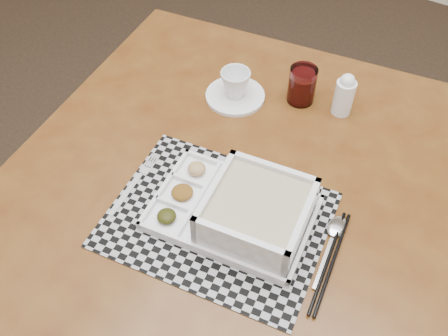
{
  "coord_description": "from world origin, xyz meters",
  "views": [
    {
      "loc": [
        0.72,
        -0.47,
        1.6
      ],
      "look_at": [
        0.35,
        0.11,
        0.81
      ],
      "focal_mm": 40.0,
      "sensor_mm": 36.0,
      "label": 1
    }
  ],
  "objects_px": {
    "juice_glass": "(302,86)",
    "serving_tray": "(249,213)",
    "cup": "(235,84)",
    "creamer_bottle": "(344,95)",
    "dining_table": "(245,199)"
  },
  "relations": [
    {
      "from": "serving_tray",
      "to": "creamer_bottle",
      "type": "relative_size",
      "value": 3.07
    },
    {
      "from": "serving_tray",
      "to": "creamer_bottle",
      "type": "xyz_separation_m",
      "value": [
        0.02,
        0.41,
        0.01
      ]
    },
    {
      "from": "serving_tray",
      "to": "creamer_bottle",
      "type": "bearing_deg",
      "value": 86.82
    },
    {
      "from": "serving_tray",
      "to": "juice_glass",
      "type": "distance_m",
      "value": 0.41
    },
    {
      "from": "cup",
      "to": "juice_glass",
      "type": "xyz_separation_m",
      "value": [
        0.14,
        0.08,
        -0.0
      ]
    },
    {
      "from": "juice_glass",
      "to": "serving_tray",
      "type": "bearing_deg",
      "value": -78.46
    },
    {
      "from": "juice_glass",
      "to": "creamer_bottle",
      "type": "distance_m",
      "value": 0.11
    },
    {
      "from": "serving_tray",
      "to": "cup",
      "type": "bearing_deg",
      "value": 125.13
    },
    {
      "from": "dining_table",
      "to": "cup",
      "type": "relative_size",
      "value": 15.34
    },
    {
      "from": "cup",
      "to": "creamer_bottle",
      "type": "relative_size",
      "value": 0.66
    },
    {
      "from": "dining_table",
      "to": "cup",
      "type": "distance_m",
      "value": 0.29
    },
    {
      "from": "dining_table",
      "to": "creamer_bottle",
      "type": "xyz_separation_m",
      "value": [
        0.09,
        0.31,
        0.13
      ]
    },
    {
      "from": "cup",
      "to": "creamer_bottle",
      "type": "height_order",
      "value": "creamer_bottle"
    },
    {
      "from": "dining_table",
      "to": "juice_glass",
      "type": "relative_size",
      "value": 12.13
    },
    {
      "from": "juice_glass",
      "to": "dining_table",
      "type": "bearing_deg",
      "value": -87.41
    }
  ]
}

